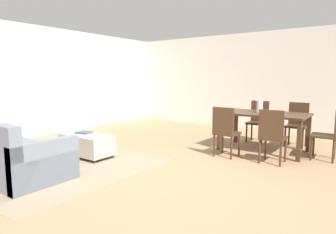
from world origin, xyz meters
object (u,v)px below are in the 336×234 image
object	(u,v)px
ottoman_table	(87,144)
dining_table	(264,117)
couch	(6,155)
dining_chair_far_right	(297,122)
dining_chair_near_right	(272,133)
book_on_ottoman	(84,133)
dining_chair_near_left	(225,129)
vase_centerpiece	(260,107)
dining_chair_head_east	(330,131)
dining_chair_far_left	(258,119)

from	to	relation	value
ottoman_table	dining_table	world-z (taller)	dining_table
couch	dining_chair_far_right	distance (m)	5.49
dining_chair_near_right	book_on_ottoman	xyz separation A→B (m)	(-3.01, -1.47, -0.09)
dining_chair_far_right	book_on_ottoman	size ratio (longest dim) A/B	3.54
dining_chair_near_left	dining_chair_near_right	xyz separation A→B (m)	(0.82, 0.06, 0.00)
dining_table	book_on_ottoman	world-z (taller)	dining_table
dining_chair_near_left	dining_chair_near_right	distance (m)	0.82
ottoman_table	dining_chair_far_right	xyz separation A→B (m)	(2.92, 3.18, 0.28)
couch	ottoman_table	xyz separation A→B (m)	(0.20, 1.34, -0.05)
vase_centerpiece	book_on_ottoman	bearing A→B (deg)	-138.32
book_on_ottoman	dining_table	bearing A→B (deg)	41.31
dining_chair_head_east	vase_centerpiece	bearing A→B (deg)	-179.40
dining_table	dining_chair_head_east	distance (m)	1.16
dining_chair_near_left	dining_chair_far_right	distance (m)	1.92
dining_chair_near_left	book_on_ottoman	xyz separation A→B (m)	(-2.19, -1.41, -0.09)
dining_chair_near_left	dining_chair_near_right	world-z (taller)	same
dining_chair_far_right	vase_centerpiece	bearing A→B (deg)	-120.44
dining_chair_near_left	dining_chair_far_left	xyz separation A→B (m)	(0.04, 1.69, 0.00)
dining_chair_near_right	dining_chair_far_right	world-z (taller)	same
ottoman_table	dining_table	distance (m)	3.43
dining_chair_far_left	dining_chair_far_right	xyz separation A→B (m)	(0.82, 0.04, 0.00)
couch	dining_chair_near_right	xyz separation A→B (m)	(3.08, 2.85, 0.24)
couch	vase_centerpiece	bearing A→B (deg)	54.48
couch	book_on_ottoman	xyz separation A→B (m)	(0.07, 1.39, 0.15)
ottoman_table	vase_centerpiece	bearing A→B (deg)	43.69
couch	book_on_ottoman	world-z (taller)	couch
ottoman_table	vase_centerpiece	xyz separation A→B (m)	(2.40, 2.29, 0.64)
dining_chair_near_left	ottoman_table	bearing A→B (deg)	-144.81
couch	vase_centerpiece	world-z (taller)	vase_centerpiece
dining_chair_near_left	book_on_ottoman	distance (m)	2.60
dining_table	vase_centerpiece	bearing A→B (deg)	-153.29
vase_centerpiece	dining_table	bearing A→B (deg)	26.71
dining_chair_near_left	dining_chair_far_right	size ratio (longest dim) A/B	1.00
dining_chair_near_left	dining_chair_far_left	distance (m)	1.69
dining_chair_head_east	vase_centerpiece	size ratio (longest dim) A/B	3.94
ottoman_table	book_on_ottoman	distance (m)	0.24
couch	dining_table	bearing A→B (deg)	53.96
ottoman_table	dining_chair_far_right	size ratio (longest dim) A/B	1.08
dining_chair_near_left	dining_chair_near_right	bearing A→B (deg)	3.91
dining_chair_far_right	dining_chair_head_east	xyz separation A→B (m)	(0.71, -0.87, 0.00)
dining_chair_far_right	vase_centerpiece	distance (m)	1.09
dining_chair_near_left	book_on_ottoman	size ratio (longest dim) A/B	3.54
dining_chair_head_east	couch	bearing A→B (deg)	-136.38
dining_chair_far_left	dining_chair_far_right	size ratio (longest dim) A/B	1.00
dining_chair_near_right	dining_chair_far_left	bearing A→B (deg)	115.71
couch	dining_chair_far_left	distance (m)	5.04
ottoman_table	dining_table	size ratio (longest dim) A/B	0.61
ottoman_table	vase_centerpiece	world-z (taller)	vase_centerpiece
book_on_ottoman	vase_centerpiece	bearing A→B (deg)	41.68
dining_table	book_on_ottoman	size ratio (longest dim) A/B	6.21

